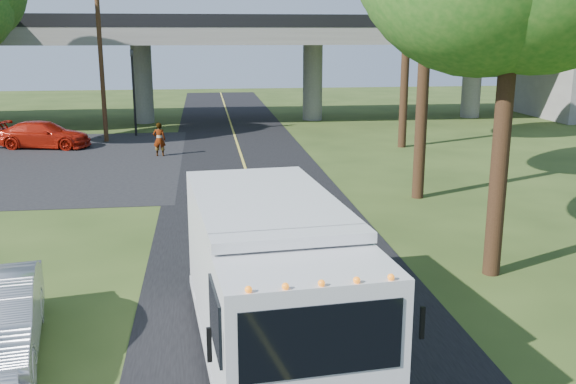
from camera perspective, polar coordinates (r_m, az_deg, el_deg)
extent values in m
plane|color=#2B3E16|center=(15.37, 0.01, -9.57)|extent=(120.00, 120.00, 0.00)
cube|color=black|center=(24.81, -3.01, -0.37)|extent=(7.00, 90.00, 0.02)
cube|color=black|center=(33.82, -23.10, 2.37)|extent=(16.00, 18.00, 0.01)
cube|color=gold|center=(24.81, -3.01, -0.32)|extent=(0.12, 90.00, 0.01)
cube|color=slate|center=(46.01, -5.36, 13.71)|extent=(50.00, 9.00, 1.20)
cube|color=black|center=(41.62, -5.14, 14.94)|extent=(50.00, 0.25, 0.80)
cube|color=black|center=(50.41, -5.60, 14.74)|extent=(50.00, 0.25, 0.80)
cube|color=slate|center=(53.33, 23.06, 9.48)|extent=(4.00, 10.00, 6.00)
cylinder|color=slate|center=(46.29, -12.81, 9.34)|extent=(1.40, 1.40, 5.40)
cylinder|color=slate|center=(46.76, 2.20, 9.71)|extent=(1.40, 1.40, 5.40)
cylinder|color=slate|center=(50.19, 16.03, 9.48)|extent=(1.40, 1.40, 5.40)
cylinder|color=black|center=(40.34, -13.54, 8.53)|extent=(0.14, 0.14, 5.20)
imported|color=black|center=(40.22, -13.71, 11.37)|extent=(0.18, 0.22, 1.10)
cylinder|color=#472D19|center=(38.43, -16.27, 10.96)|extent=(0.26, 0.26, 9.00)
cylinder|color=#382314|center=(16.88, 18.44, 4.26)|extent=(0.44, 0.44, 7.00)
cylinder|color=#382314|center=(24.45, 11.86, 8.29)|extent=(0.44, 0.44, 7.70)
cylinder|color=#382314|center=(35.77, 10.30, 9.21)|extent=(0.44, 0.44, 6.65)
cube|color=silver|center=(12.96, -2.25, -5.43)|extent=(3.05, 5.04, 2.46)
cube|color=silver|center=(9.93, 1.42, -12.38)|extent=(2.80, 2.20, 2.24)
cube|color=black|center=(8.94, 2.98, -12.99)|extent=(2.30, 0.30, 1.04)
cube|color=silver|center=(13.14, -1.83, -12.26)|extent=(3.19, 6.56, 0.20)
cylinder|color=black|center=(14.62, -7.59, -8.87)|extent=(0.39, 1.01, 0.99)
cylinder|color=black|center=(14.95, 1.05, -8.21)|extent=(0.39, 1.01, 0.99)
imported|color=#A21709|center=(37.70, -20.86, 4.78)|extent=(5.30, 2.98, 1.45)
imported|color=gray|center=(33.42, -11.37, 4.60)|extent=(0.67, 0.47, 1.74)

